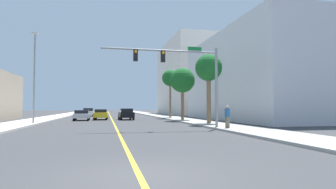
# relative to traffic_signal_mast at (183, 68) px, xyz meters

# --- Properties ---
(ground) EXTENTS (192.00, 192.00, 0.00)m
(ground) POSITION_rel_traffic_signal_mast_xyz_m (-4.85, 28.66, -4.65)
(ground) COLOR #38383A
(sidewalk_left) EXTENTS (3.66, 168.00, 0.15)m
(sidewalk_left) POSITION_rel_traffic_signal_mast_xyz_m (-13.81, 28.66, -4.57)
(sidewalk_left) COLOR beige
(sidewalk_left) RESTS_ON ground
(sidewalk_right) EXTENTS (3.66, 168.00, 0.15)m
(sidewalk_right) POSITION_rel_traffic_signal_mast_xyz_m (4.11, 28.66, -4.57)
(sidewalk_right) COLOR #9E9B93
(sidewalk_right) RESTS_ON ground
(lane_marking_center) EXTENTS (0.16, 144.00, 0.01)m
(lane_marking_center) POSITION_rel_traffic_signal_mast_xyz_m (-4.85, 28.66, -4.64)
(lane_marking_center) COLOR yellow
(lane_marking_center) RESTS_ON ground
(building_right_near) EXTENTS (11.96, 25.03, 11.22)m
(building_right_near) POSITION_rel_traffic_signal_mast_xyz_m (14.12, 13.36, 0.96)
(building_right_near) COLOR silver
(building_right_near) RESTS_ON ground
(building_right_far) EXTENTS (13.43, 24.07, 16.77)m
(building_right_far) POSITION_rel_traffic_signal_mast_xyz_m (14.85, 43.07, 3.74)
(building_right_far) COLOR silver
(building_right_far) RESTS_ON ground
(traffic_signal_mast) EXTENTS (8.84, 0.36, 6.14)m
(traffic_signal_mast) POSITION_rel_traffic_signal_mast_xyz_m (0.00, 0.00, 0.00)
(traffic_signal_mast) COLOR gray
(traffic_signal_mast) RESTS_ON sidewalk_right
(street_lamp) EXTENTS (0.56, 0.28, 8.83)m
(street_lamp) POSITION_rel_traffic_signal_mast_xyz_m (-12.48, 8.88, 0.35)
(street_lamp) COLOR gray
(street_lamp) RESTS_ON sidewalk_left
(palm_near) EXTENTS (2.58, 2.58, 6.61)m
(palm_near) POSITION_rel_traffic_signal_mast_xyz_m (3.95, 5.03, 0.69)
(palm_near) COLOR brown
(palm_near) RESTS_ON sidewalk_right
(palm_mid) EXTENTS (3.03, 3.03, 6.31)m
(palm_mid) POSITION_rel_traffic_signal_mast_xyz_m (3.45, 12.65, 0.24)
(palm_mid) COLOR brown
(palm_mid) RESTS_ON sidewalk_right
(palm_far) EXTENTS (2.46, 2.46, 7.10)m
(palm_far) POSITION_rel_traffic_signal_mast_xyz_m (3.67, 20.27, 1.27)
(palm_far) COLOR brown
(palm_far) RESTS_ON sidewalk_right
(car_yellow) EXTENTS (1.89, 4.31, 1.38)m
(car_yellow) POSITION_rel_traffic_signal_mast_xyz_m (-6.29, 18.33, -3.92)
(car_yellow) COLOR gold
(car_yellow) RESTS_ON ground
(car_white) EXTENTS (2.07, 4.55, 1.49)m
(car_white) POSITION_rel_traffic_signal_mast_xyz_m (-8.84, 33.53, -3.89)
(car_white) COLOR white
(car_white) RESTS_ON ground
(car_silver) EXTENTS (1.95, 3.91, 1.29)m
(car_silver) POSITION_rel_traffic_signal_mast_xyz_m (-8.61, 16.57, -3.96)
(car_silver) COLOR #BCBCC1
(car_silver) RESTS_ON ground
(car_black) EXTENTS (1.94, 3.96, 1.49)m
(car_black) POSITION_rel_traffic_signal_mast_xyz_m (-3.05, 17.19, -3.87)
(car_black) COLOR black
(car_black) RESTS_ON ground
(pedestrian) EXTENTS (0.38, 0.38, 1.64)m
(pedestrian) POSITION_rel_traffic_signal_mast_xyz_m (3.13, -0.97, -3.68)
(pedestrian) COLOR #726651
(pedestrian) RESTS_ON sidewalk_right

